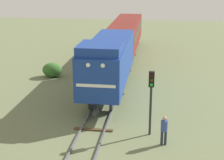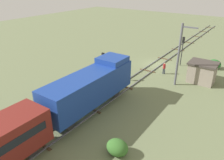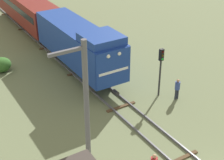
# 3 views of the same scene
# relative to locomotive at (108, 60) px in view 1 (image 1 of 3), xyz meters

# --- Properties ---
(locomotive) EXTENTS (2.90, 11.60, 4.60)m
(locomotive) POSITION_rel_locomotive_xyz_m (0.00, 0.00, 0.00)
(locomotive) COLOR navy
(locomotive) RESTS_ON railway_track
(passenger_car_leading) EXTENTS (2.84, 14.00, 3.66)m
(passenger_car_leading) POSITION_rel_locomotive_xyz_m (0.00, 13.34, -0.25)
(passenger_car_leading) COLOR maroon
(passenger_car_leading) RESTS_ON railway_track
(traffic_signal_mid) EXTENTS (0.32, 0.34, 3.88)m
(traffic_signal_mid) POSITION_rel_locomotive_xyz_m (3.40, -6.47, -0.07)
(traffic_signal_mid) COLOR #262628
(traffic_signal_mid) RESTS_ON ground
(worker_by_signal) EXTENTS (0.38, 0.38, 1.70)m
(worker_by_signal) POSITION_rel_locomotive_xyz_m (4.20, -7.61, -1.78)
(worker_by_signal) COLOR #262B38
(worker_by_signal) RESTS_ON ground
(bush_near) EXTENTS (1.78, 1.46, 1.29)m
(bush_near) POSITION_rel_locomotive_xyz_m (-5.74, 3.91, -2.13)
(bush_near) COLOR #336326
(bush_near) RESTS_ON ground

